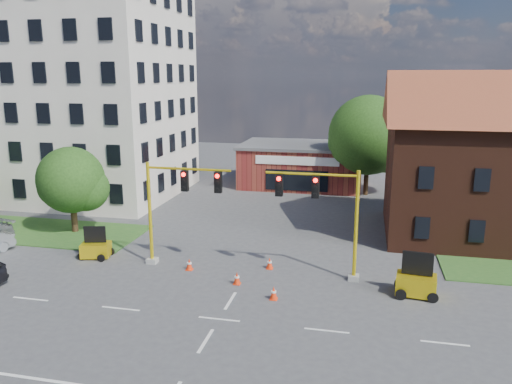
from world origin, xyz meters
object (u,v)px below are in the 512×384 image
trailer_west (96,248)px  pickup_white (452,224)px  signal_mast_west (176,202)px  trailer_east (416,283)px  signal_mast_east (326,210)px

trailer_west → pickup_white: (22.38, 9.67, 0.20)m
signal_mast_west → pickup_white: bearing=30.0°
trailer_east → pickup_white: size_ratio=0.38×
signal_mast_west → trailer_east: bearing=-5.6°
trailer_west → trailer_east: 19.03m
signal_mast_east → pickup_white: 13.16m
signal_mast_east → trailer_east: bearing=-15.3°
trailer_west → pickup_white: trailer_west is taller
trailer_west → trailer_east: (18.97, -1.44, 0.09)m
trailer_east → trailer_west: bearing=-177.5°
signal_mast_west → signal_mast_east: size_ratio=1.00×
signal_mast_west → trailer_west: size_ratio=3.18×
signal_mast_east → pickup_white: (8.23, 9.79, -3.11)m
signal_mast_west → trailer_east: (13.54, -1.32, -3.22)m
trailer_east → pickup_white: trailer_east is taller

